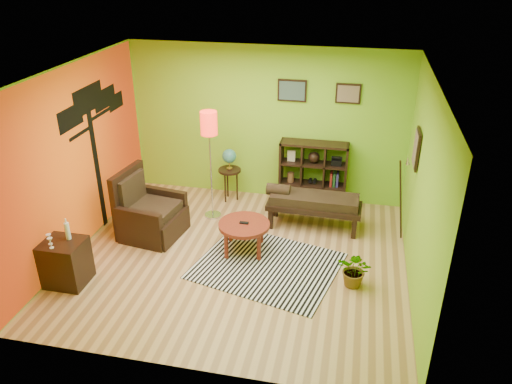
% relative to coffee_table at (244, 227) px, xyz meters
% --- Properties ---
extents(ground, '(5.00, 5.00, 0.00)m').
position_rel_coffee_table_xyz_m(ground, '(-0.04, -0.26, -0.42)').
color(ground, tan).
rests_on(ground, ground).
extents(room_shell, '(5.04, 4.54, 2.82)m').
position_rel_coffee_table_xyz_m(room_shell, '(-0.14, -0.24, 1.38)').
color(room_shell, '#85C925').
rests_on(room_shell, ground).
extents(zebra_rug, '(2.33, 2.07, 0.01)m').
position_rel_coffee_table_xyz_m(zebra_rug, '(0.43, -0.35, -0.41)').
color(zebra_rug, silver).
rests_on(zebra_rug, ground).
extents(coffee_table, '(0.79, 0.79, 0.50)m').
position_rel_coffee_table_xyz_m(coffee_table, '(0.00, 0.00, 0.00)').
color(coffee_table, maroon).
rests_on(coffee_table, ground).
extents(armchair, '(1.03, 1.03, 1.10)m').
position_rel_coffee_table_xyz_m(armchair, '(-1.64, 0.17, -0.08)').
color(armchair, black).
rests_on(armchair, ground).
extents(side_cabinet, '(0.56, 0.51, 0.97)m').
position_rel_coffee_table_xyz_m(side_cabinet, '(-2.24, -1.31, -0.08)').
color(side_cabinet, black).
rests_on(side_cabinet, ground).
extents(floor_lamp, '(0.29, 0.29, 1.90)m').
position_rel_coffee_table_xyz_m(floor_lamp, '(-0.79, 0.96, 1.13)').
color(floor_lamp, silver).
rests_on(floor_lamp, ground).
extents(globe_table, '(0.41, 0.41, 1.00)m').
position_rel_coffee_table_xyz_m(globe_table, '(-0.65, 1.64, 0.34)').
color(globe_table, black).
rests_on(globe_table, ground).
extents(cube_shelf, '(1.20, 0.35, 1.20)m').
position_rel_coffee_table_xyz_m(cube_shelf, '(0.87, 1.77, 0.18)').
color(cube_shelf, black).
rests_on(cube_shelf, ground).
extents(bench, '(1.59, 0.59, 0.72)m').
position_rel_coffee_table_xyz_m(bench, '(0.93, 0.96, 0.04)').
color(bench, black).
rests_on(bench, ground).
extents(potted_plant, '(0.61, 0.65, 0.41)m').
position_rel_coffee_table_xyz_m(potted_plant, '(1.71, -0.56, -0.21)').
color(potted_plant, '#26661E').
rests_on(potted_plant, ground).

